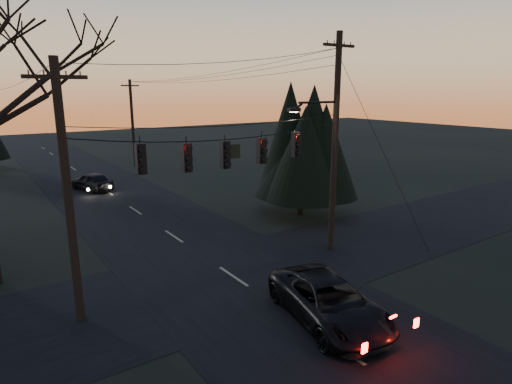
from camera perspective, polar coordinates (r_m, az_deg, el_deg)
main_road at (r=26.57m, az=-14.37°, el=-3.39°), size 8.00×120.00×0.02m
cross_road at (r=18.03m, az=-3.04°, el=-11.19°), size 60.00×7.00×0.02m
utility_pole_right at (r=21.18m, az=9.88°, el=-7.55°), size 5.00×0.30×10.00m
utility_pole_left at (r=16.12m, az=-22.29°, el=-15.47°), size 1.80×0.30×8.50m
utility_pole_far_r at (r=44.93m, az=-15.79°, el=3.34°), size 1.80×0.30×8.50m
span_signal_assembly at (r=16.43m, az=-3.98°, el=5.26°), size 11.50×0.44×1.65m
evergreen_right at (r=25.80m, az=6.09°, el=6.05°), size 4.89×4.89×7.25m
suv_near at (r=14.77m, az=9.68°, el=-14.20°), size 3.36×5.53×1.43m
sedan_oncoming_a at (r=34.99m, az=-21.03°, el=1.32°), size 2.71×4.37×1.39m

